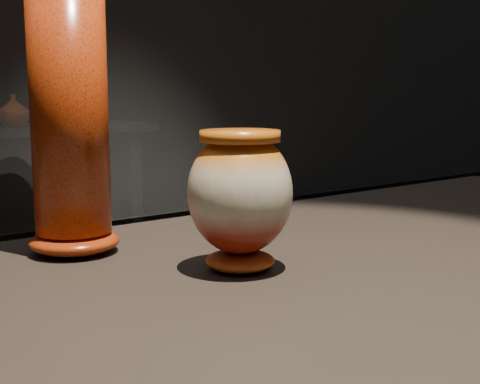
{
  "coord_description": "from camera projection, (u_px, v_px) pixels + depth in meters",
  "views": [
    {
      "loc": [
        -0.67,
        -0.69,
        1.15
      ],
      "look_at": [
        -0.13,
        0.03,
        1.01
      ],
      "focal_mm": 50.0,
      "sensor_mm": 36.0,
      "label": 1
    }
  ],
  "objects": [
    {
      "name": "main_vase",
      "position": [
        240.0,
        195.0,
        0.92
      ],
      "size": [
        0.19,
        0.19,
        0.2
      ],
      "rotation": [
        0.0,
        0.0,
        0.4
      ],
      "color": "maroon",
      "rests_on": "display_plinth"
    },
    {
      "name": "tall_vase",
      "position": [
        69.0,
        115.0,
        1.0
      ],
      "size": [
        0.15,
        0.15,
        0.44
      ],
      "rotation": [
        0.0,
        0.0,
        -0.07
      ],
      "color": "#B8460C",
      "rests_on": "display_plinth"
    },
    {
      "name": "back_vase_mid",
      "position": [
        14.0,
        110.0,
        4.17
      ],
      "size": [
        0.23,
        0.23,
        0.2
      ],
      "primitive_type": "imported",
      "rotation": [
        0.0,
        0.0,
        3.37
      ],
      "color": "maroon",
      "rests_on": "back_shelf"
    },
    {
      "name": "back_vase_right",
      "position": [
        88.0,
        115.0,
        4.55
      ],
      "size": [
        0.07,
        0.07,
        0.11
      ],
      "primitive_type": "cylinder",
      "color": "#8D4614",
      "rests_on": "back_shelf"
    },
    {
      "name": "visitor",
      "position": [
        61.0,
        128.0,
        4.95
      ],
      "size": [
        0.73,
        0.68,
        1.68
      ],
      "primitive_type": "imported",
      "rotation": [
        0.0,
        0.0,
        3.74
      ],
      "color": "black",
      "rests_on": "ground"
    }
  ]
}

